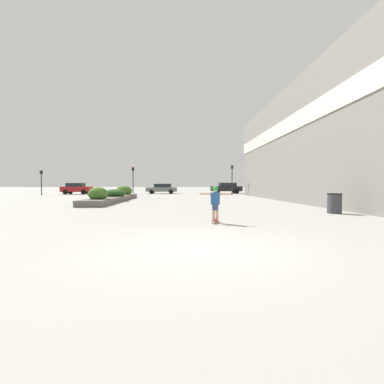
{
  "coord_description": "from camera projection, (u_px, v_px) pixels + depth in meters",
  "views": [
    {
      "loc": [
        -0.44,
        -5.3,
        1.32
      ],
      "look_at": [
        0.28,
        11.49,
        0.85
      ],
      "focal_mm": 24.0,
      "sensor_mm": 36.0,
      "label": 1
    }
  ],
  "objects": [
    {
      "name": "ground_plane",
      "position": [
        202.0,
        248.0,
        5.35
      ],
      "size": [
        300.0,
        300.0,
        0.0
      ],
      "primitive_type": "plane",
      "color": "#A3A099"
    },
    {
      "name": "planter_box",
      "position": [
        115.0,
        196.0,
        20.97
      ],
      "size": [
        1.79,
        11.81,
        1.24
      ],
      "color": "#605B54",
      "rests_on": "ground_plane"
    },
    {
      "name": "skateboard",
      "position": [
        215.0,
        221.0,
        8.91
      ],
      "size": [
        0.32,
        0.68,
        0.1
      ],
      "rotation": [
        0.0,
        0.0,
        -0.24
      ],
      "color": "maroon",
      "rests_on": "ground_plane"
    },
    {
      "name": "car_center_right",
      "position": [
        226.0,
        188.0,
        39.11
      ],
      "size": [
        4.69,
        1.92,
        1.63
      ],
      "rotation": [
        0.0,
        0.0,
        1.57
      ],
      "color": "black",
      "rests_on": "ground_plane"
    },
    {
      "name": "skateboarder",
      "position": [
        215.0,
        200.0,
        8.89
      ],
      "size": [
        1.09,
        0.33,
        1.18
      ],
      "rotation": [
        0.0,
        0.0,
        -0.24
      ],
      "color": "tan",
      "rests_on": "skateboard"
    },
    {
      "name": "trash_bin",
      "position": [
        334.0,
        203.0,
        11.85
      ],
      "size": [
        0.64,
        0.64,
        0.93
      ],
      "color": "#38383D",
      "rests_on": "ground_plane"
    },
    {
      "name": "traffic_light_left",
      "position": [
        133.0,
        176.0,
        32.57
      ],
      "size": [
        0.28,
        0.3,
        3.56
      ],
      "color": "black",
      "rests_on": "ground_plane"
    },
    {
      "name": "car_center_left",
      "position": [
        162.0,
        188.0,
        38.29
      ],
      "size": [
        4.57,
        1.88,
        1.48
      ],
      "rotation": [
        0.0,
        0.0,
        1.57
      ],
      "color": "slate",
      "rests_on": "ground_plane"
    },
    {
      "name": "traffic_light_right",
      "position": [
        232.0,
        175.0,
        32.77
      ],
      "size": [
        0.28,
        0.3,
        3.82
      ],
      "color": "black",
      "rests_on": "ground_plane"
    },
    {
      "name": "traffic_light_far_left",
      "position": [
        41.0,
        178.0,
        32.29
      ],
      "size": [
        0.28,
        0.3,
        3.13
      ],
      "color": "black",
      "rests_on": "ground_plane"
    },
    {
      "name": "building_wall_right",
      "position": [
        310.0,
        137.0,
        16.9
      ],
      "size": [
        0.67,
        32.59,
        8.93
      ],
      "color": "gray",
      "rests_on": "ground_plane"
    },
    {
      "name": "car_leftmost",
      "position": [
        77.0,
        188.0,
        35.88
      ],
      "size": [
        3.96,
        1.86,
        1.57
      ],
      "rotation": [
        0.0,
        0.0,
        -1.57
      ],
      "color": "maroon",
      "rests_on": "ground_plane"
    }
  ]
}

